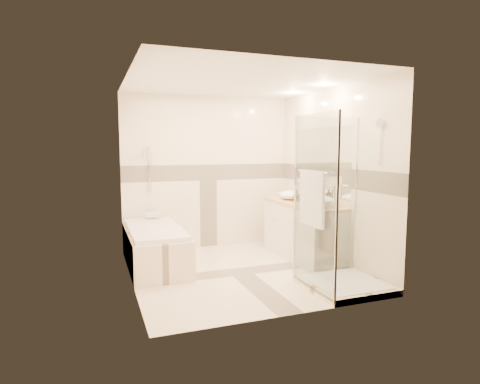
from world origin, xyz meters
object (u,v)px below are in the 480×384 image
object	(u,v)px
shower_enclosure	(334,246)
amenity_bottle_b	(297,196)
vessel_sink_far	(320,201)
amenity_bottle_a	(300,196)
vessel_sink_near	(291,195)
vanity	(303,230)
bathtub	(155,245)

from	to	relation	value
shower_enclosure	amenity_bottle_b	size ratio (longest dim) A/B	12.76
shower_enclosure	vessel_sink_far	bearing A→B (deg)	70.56
shower_enclosure	amenity_bottle_a	size ratio (longest dim) A/B	11.84
vessel_sink_near	vessel_sink_far	bearing A→B (deg)	-90.00
vessel_sink_far	vanity	bearing A→B (deg)	87.70
vessel_sink_near	vanity	bearing A→B (deg)	-86.77
amenity_bottle_a	bathtub	bearing A→B (deg)	172.18
bathtub	vanity	bearing A→B (deg)	-9.25
amenity_bottle_a	amenity_bottle_b	xyz separation A→B (m)	(0.00, 0.11, -0.01)
vessel_sink_far	shower_enclosure	bearing A→B (deg)	-109.44
shower_enclosure	vanity	bearing A→B (deg)	77.03
vessel_sink_near	amenity_bottle_b	xyz separation A→B (m)	(0.00, -0.19, 0.01)
vanity	vessel_sink_far	xyz separation A→B (m)	(-0.02, -0.50, 0.51)
amenity_bottle_b	vanity	bearing A→B (deg)	-83.00
bathtub	amenity_bottle_a	bearing A→B (deg)	-7.82
bathtub	amenity_bottle_b	xyz separation A→B (m)	(2.13, -0.19, 0.62)
amenity_bottle_a	vessel_sink_near	bearing A→B (deg)	90.00
bathtub	shower_enclosure	distance (m)	2.47
shower_enclosure	vessel_sink_near	xyz separation A→B (m)	(0.27, 1.62, 0.42)
amenity_bottle_a	amenity_bottle_b	size ratio (longest dim) A/B	1.08
vanity	amenity_bottle_a	distance (m)	0.51
bathtub	vanity	xyz separation A→B (m)	(2.15, -0.35, 0.12)
bathtub	amenity_bottle_a	distance (m)	2.24
vessel_sink_far	amenity_bottle_b	bearing A→B (deg)	90.00
vessel_sink_far	amenity_bottle_a	distance (m)	0.56
bathtub	vessel_sink_near	size ratio (longest dim) A/B	4.68
vanity	vessel_sink_far	bearing A→B (deg)	-92.30
bathtub	amenity_bottle_b	distance (m)	2.23
shower_enclosure	vessel_sink_far	size ratio (longest dim) A/B	4.96
vessel_sink_near	amenity_bottle_b	world-z (taller)	amenity_bottle_b
shower_enclosure	vessel_sink_far	xyz separation A→B (m)	(0.27, 0.77, 0.43)
amenity_bottle_b	vessel_sink_near	bearing A→B (deg)	90.00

